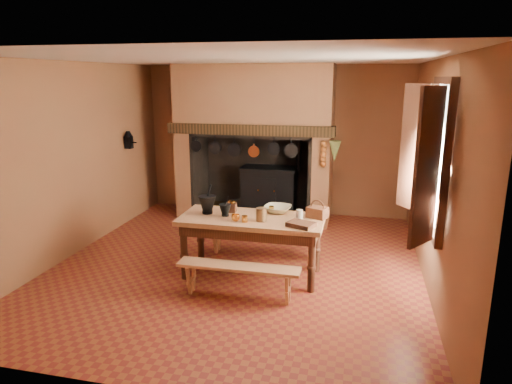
% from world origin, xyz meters
% --- Properties ---
extents(floor, '(5.50, 5.50, 0.00)m').
position_xyz_m(floor, '(0.00, 0.00, 0.00)').
color(floor, brown).
rests_on(floor, ground).
extents(ceiling, '(5.50, 5.50, 0.00)m').
position_xyz_m(ceiling, '(0.00, 0.00, 2.80)').
color(ceiling, silver).
rests_on(ceiling, back_wall).
extents(back_wall, '(5.00, 0.02, 2.80)m').
position_xyz_m(back_wall, '(0.00, 2.75, 1.40)').
color(back_wall, brown).
rests_on(back_wall, floor).
extents(wall_left, '(0.02, 5.50, 2.80)m').
position_xyz_m(wall_left, '(-2.50, 0.00, 1.40)').
color(wall_left, brown).
rests_on(wall_left, floor).
extents(wall_right, '(0.02, 5.50, 2.80)m').
position_xyz_m(wall_right, '(2.50, 0.00, 1.40)').
color(wall_right, brown).
rests_on(wall_right, floor).
extents(wall_front, '(5.00, 0.02, 2.80)m').
position_xyz_m(wall_front, '(0.00, -2.75, 1.40)').
color(wall_front, brown).
rests_on(wall_front, floor).
extents(chimney_breast, '(2.95, 0.96, 2.80)m').
position_xyz_m(chimney_breast, '(-0.30, 2.31, 1.81)').
color(chimney_breast, brown).
rests_on(chimney_breast, floor).
extents(iron_range, '(1.12, 0.55, 1.60)m').
position_xyz_m(iron_range, '(-0.04, 2.45, 0.48)').
color(iron_range, black).
rests_on(iron_range, floor).
extents(hearth_pans, '(0.51, 0.62, 0.20)m').
position_xyz_m(hearth_pans, '(-1.05, 2.22, 0.09)').
color(hearth_pans, gold).
rests_on(hearth_pans, floor).
extents(hanging_pans, '(1.92, 0.29, 0.27)m').
position_xyz_m(hanging_pans, '(-0.34, 1.81, 1.36)').
color(hanging_pans, black).
rests_on(hanging_pans, chimney_breast).
extents(onion_string, '(0.12, 0.10, 0.46)m').
position_xyz_m(onion_string, '(1.00, 1.79, 1.33)').
color(onion_string, '#A64D1E').
rests_on(onion_string, chimney_breast).
extents(herb_bunch, '(0.20, 0.20, 0.35)m').
position_xyz_m(herb_bunch, '(1.18, 1.79, 1.38)').
color(herb_bunch, '#57612E').
rests_on(herb_bunch, chimney_breast).
extents(window, '(0.39, 1.75, 1.76)m').
position_xyz_m(window, '(2.35, -0.40, 1.70)').
color(window, white).
rests_on(window, wall_right).
extents(wall_coffee_mill, '(0.23, 0.16, 0.31)m').
position_xyz_m(wall_coffee_mill, '(-2.42, 1.55, 1.52)').
color(wall_coffee_mill, black).
rests_on(wall_coffee_mill, wall_left).
extents(work_table, '(1.86, 0.83, 0.81)m').
position_xyz_m(work_table, '(0.27, -0.28, 0.68)').
color(work_table, tan).
rests_on(work_table, floor).
extents(bench_front, '(1.47, 0.26, 0.41)m').
position_xyz_m(bench_front, '(0.27, -0.95, 0.31)').
color(bench_front, tan).
rests_on(bench_front, floor).
extents(bench_back, '(1.74, 0.30, 0.49)m').
position_xyz_m(bench_back, '(0.27, 0.41, 0.37)').
color(bench_back, tan).
rests_on(bench_back, floor).
extents(mortar_large, '(0.24, 0.24, 0.41)m').
position_xyz_m(mortar_large, '(-0.35, -0.24, 0.94)').
color(mortar_large, black).
rests_on(mortar_large, work_table).
extents(mortar_small, '(0.16, 0.16, 0.27)m').
position_xyz_m(mortar_small, '(-0.08, -0.31, 0.90)').
color(mortar_small, black).
rests_on(mortar_small, work_table).
extents(coffee_grinder, '(0.17, 0.13, 0.19)m').
position_xyz_m(coffee_grinder, '(-0.05, -0.11, 0.88)').
color(coffee_grinder, '#3C1E13').
rests_on(coffee_grinder, work_table).
extents(brass_mug_a, '(0.10, 0.10, 0.08)m').
position_xyz_m(brass_mug_a, '(0.23, -0.50, 0.85)').
color(brass_mug_a, gold).
rests_on(brass_mug_a, work_table).
extents(brass_mug_b, '(0.08, 0.08, 0.08)m').
position_xyz_m(brass_mug_b, '(0.47, 0.02, 0.85)').
color(brass_mug_b, gold).
rests_on(brass_mug_b, work_table).
extents(mixing_bowl, '(0.40, 0.40, 0.09)m').
position_xyz_m(mixing_bowl, '(0.56, 0.02, 0.85)').
color(mixing_bowl, '#B1AC88').
rests_on(mixing_bowl, work_table).
extents(stoneware_crock, '(0.16, 0.16, 0.17)m').
position_xyz_m(stoneware_crock, '(0.42, -0.40, 0.89)').
color(stoneware_crock, '#54361F').
rests_on(stoneware_crock, work_table).
extents(glass_jar, '(0.10, 0.10, 0.15)m').
position_xyz_m(glass_jar, '(0.89, -0.31, 0.88)').
color(glass_jar, beige).
rests_on(glass_jar, work_table).
extents(wicker_basket, '(0.30, 0.26, 0.24)m').
position_xyz_m(wicker_basket, '(1.10, -0.10, 0.89)').
color(wicker_basket, '#522C18').
rests_on(wicker_basket, work_table).
extents(wooden_tray, '(0.38, 0.33, 0.05)m').
position_xyz_m(wooden_tray, '(0.94, -0.51, 0.83)').
color(wooden_tray, '#3C1E13').
rests_on(wooden_tray, work_table).
extents(brass_cup, '(0.14, 0.14, 0.09)m').
position_xyz_m(brass_cup, '(0.11, -0.48, 0.85)').
color(brass_cup, gold).
rests_on(brass_cup, work_table).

